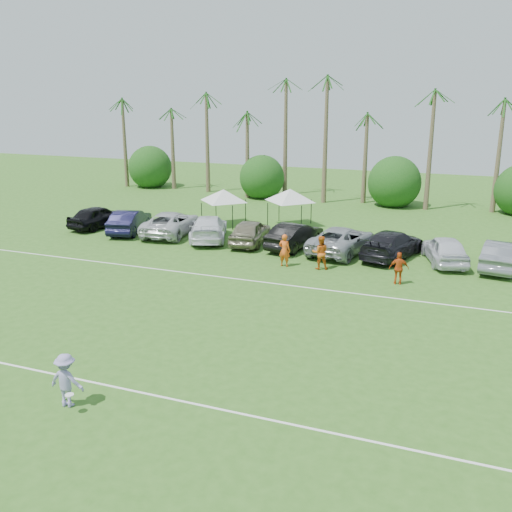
% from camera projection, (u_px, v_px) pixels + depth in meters
% --- Properties ---
extents(ground, '(120.00, 120.00, 0.00)m').
position_uv_depth(ground, '(25.00, 406.00, 17.83)').
color(ground, '#32621D').
rests_on(ground, ground).
extents(field_lines, '(80.00, 12.10, 0.01)m').
position_uv_depth(field_lines, '(157.00, 316.00, 25.00)').
color(field_lines, white).
rests_on(field_lines, ground).
extents(palm_tree_0, '(2.40, 2.40, 8.90)m').
position_uv_depth(palm_tree_0, '(117.00, 113.00, 57.46)').
color(palm_tree_0, brown).
rests_on(palm_tree_0, ground).
extents(palm_tree_1, '(2.40, 2.40, 9.90)m').
position_uv_depth(palm_tree_1, '(160.00, 104.00, 55.48)').
color(palm_tree_1, brown).
rests_on(palm_tree_1, ground).
extents(palm_tree_2, '(2.40, 2.40, 10.90)m').
position_uv_depth(palm_tree_2, '(206.00, 95.00, 53.51)').
color(palm_tree_2, brown).
rests_on(palm_tree_2, ground).
extents(palm_tree_3, '(2.40, 2.40, 11.90)m').
position_uv_depth(palm_tree_3, '(245.00, 85.00, 51.89)').
color(palm_tree_3, brown).
rests_on(palm_tree_3, ground).
extents(palm_tree_4, '(2.40, 2.40, 8.90)m').
position_uv_depth(palm_tree_4, '(286.00, 115.00, 51.21)').
color(palm_tree_4, brown).
rests_on(palm_tree_4, ground).
extents(palm_tree_5, '(2.40, 2.40, 9.90)m').
position_uv_depth(palm_tree_5, '(330.00, 105.00, 49.59)').
color(palm_tree_5, brown).
rests_on(palm_tree_5, ground).
extents(palm_tree_6, '(2.40, 2.40, 10.90)m').
position_uv_depth(palm_tree_6, '(377.00, 95.00, 47.96)').
color(palm_tree_6, brown).
rests_on(palm_tree_6, ground).
extents(palm_tree_7, '(2.40, 2.40, 11.90)m').
position_uv_depth(palm_tree_7, '(427.00, 85.00, 46.34)').
color(palm_tree_7, brown).
rests_on(palm_tree_7, ground).
extents(palm_tree_8, '(2.40, 2.40, 8.90)m').
position_uv_depth(palm_tree_8, '(489.00, 118.00, 45.32)').
color(palm_tree_8, brown).
rests_on(palm_tree_8, ground).
extents(bush_tree_0, '(4.00, 4.00, 4.00)m').
position_uv_depth(bush_tree_0, '(151.00, 169.00, 58.88)').
color(bush_tree_0, brown).
rests_on(bush_tree_0, ground).
extents(bush_tree_1, '(4.00, 4.00, 4.00)m').
position_uv_depth(bush_tree_1, '(269.00, 176.00, 54.37)').
color(bush_tree_1, brown).
rests_on(bush_tree_1, ground).
extents(bush_tree_2, '(4.00, 4.00, 4.00)m').
position_uv_depth(bush_tree_2, '(397.00, 183.00, 50.21)').
color(bush_tree_2, brown).
rests_on(bush_tree_2, ground).
extents(sideline_player_a, '(0.71, 0.50, 1.86)m').
position_uv_depth(sideline_player_a, '(284.00, 250.00, 31.90)').
color(sideline_player_a, '#F35A1B').
rests_on(sideline_player_a, ground).
extents(sideline_player_b, '(1.11, 0.99, 1.89)m').
position_uv_depth(sideline_player_b, '(320.00, 253.00, 31.40)').
color(sideline_player_b, '#D75E17').
rests_on(sideline_player_b, ground).
extents(sideline_player_c, '(1.05, 0.60, 1.68)m').
position_uv_depth(sideline_player_c, '(399.00, 268.00, 28.91)').
color(sideline_player_c, '#CD4E16').
rests_on(sideline_player_c, ground).
extents(canopy_tent_left, '(3.81, 3.81, 3.09)m').
position_uv_depth(canopy_tent_left, '(224.00, 189.00, 41.49)').
color(canopy_tent_left, black).
rests_on(canopy_tent_left, ground).
extents(canopy_tent_right, '(3.93, 3.93, 3.18)m').
position_uv_depth(canopy_tent_right, '(290.00, 189.00, 41.19)').
color(canopy_tent_right, black).
rests_on(canopy_tent_right, ground).
extents(frisbee_player, '(1.17, 0.87, 1.74)m').
position_uv_depth(frisbee_player, '(66.00, 380.00, 17.59)').
color(frisbee_player, '#938AC3').
rests_on(frisbee_player, ground).
extents(parked_car_0, '(2.70, 5.00, 1.61)m').
position_uv_depth(parked_car_0, '(98.00, 217.00, 41.16)').
color(parked_car_0, black).
rests_on(parked_car_0, ground).
extents(parked_car_1, '(2.84, 5.17, 1.61)m').
position_uv_depth(parked_car_1, '(130.00, 221.00, 39.66)').
color(parked_car_1, black).
rests_on(parked_car_1, ground).
extents(parked_car_2, '(3.39, 6.10, 1.61)m').
position_uv_depth(parked_car_2, '(171.00, 223.00, 39.10)').
color(parked_car_2, silver).
rests_on(parked_car_2, ground).
extents(parked_car_3, '(4.15, 6.00, 1.61)m').
position_uv_depth(parked_car_3, '(209.00, 228.00, 37.76)').
color(parked_car_3, white).
rests_on(parked_car_3, ground).
extents(parked_car_4, '(2.40, 4.91, 1.61)m').
position_uv_depth(parked_car_4, '(250.00, 232.00, 36.70)').
color(parked_car_4, '#7B755C').
rests_on(parked_car_4, ground).
extents(parked_car_5, '(2.62, 5.14, 1.61)m').
position_uv_depth(parked_car_5, '(295.00, 236.00, 35.68)').
color(parked_car_5, black).
rests_on(parked_car_5, ground).
extents(parked_car_6, '(3.66, 6.19, 1.61)m').
position_uv_depth(parked_car_6, '(342.00, 240.00, 34.64)').
color(parked_car_6, '#979BA0').
rests_on(parked_car_6, ground).
extents(parked_car_7, '(3.60, 5.95, 1.61)m').
position_uv_depth(parked_car_7, '(392.00, 244.00, 33.67)').
color(parked_car_7, black).
rests_on(parked_car_7, ground).
extents(parked_car_8, '(3.21, 5.09, 1.61)m').
position_uv_depth(parked_car_8, '(445.00, 250.00, 32.50)').
color(parked_car_8, silver).
rests_on(parked_car_8, ground).
extents(parked_car_9, '(2.42, 5.10, 1.61)m').
position_uv_depth(parked_car_9, '(502.00, 255.00, 31.40)').
color(parked_car_9, slate).
rests_on(parked_car_9, ground).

